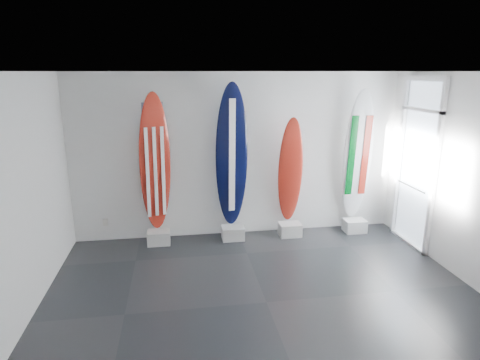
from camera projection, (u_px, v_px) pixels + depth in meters
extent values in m
plane|color=black|center=(266.00, 302.00, 5.45)|extent=(6.00, 6.00, 0.00)
plane|color=white|center=(271.00, 71.00, 4.67)|extent=(6.00, 6.00, 0.00)
plane|color=white|center=(238.00, 156.00, 7.45)|extent=(6.00, 0.00, 6.00)
plane|color=white|center=(352.00, 307.00, 2.68)|extent=(6.00, 0.00, 6.00)
plane|color=white|center=(11.00, 208.00, 4.62)|extent=(0.00, 5.00, 5.00)
cube|color=silver|center=(159.00, 237.00, 7.28)|extent=(0.40, 0.30, 0.24)
ellipsoid|color=maroon|center=(155.00, 163.00, 7.03)|extent=(0.59, 0.36, 2.45)
cube|color=silver|center=(233.00, 233.00, 7.48)|extent=(0.40, 0.30, 0.24)
ellipsoid|color=black|center=(232.00, 156.00, 7.21)|extent=(0.61, 0.26, 2.60)
cube|color=silver|center=(290.00, 230.00, 7.64)|extent=(0.40, 0.30, 0.24)
ellipsoid|color=maroon|center=(290.00, 171.00, 7.45)|extent=(0.47, 0.34, 2.00)
cube|color=silver|center=(355.00, 226.00, 7.83)|extent=(0.40, 0.30, 0.24)
ellipsoid|color=white|center=(358.00, 156.00, 7.57)|extent=(0.56, 0.28, 2.48)
cube|color=silver|center=(105.00, 222.00, 7.36)|extent=(0.09, 0.02, 0.13)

